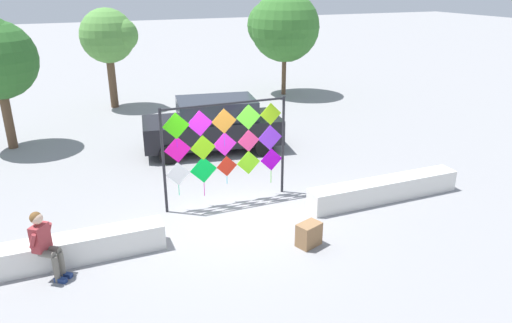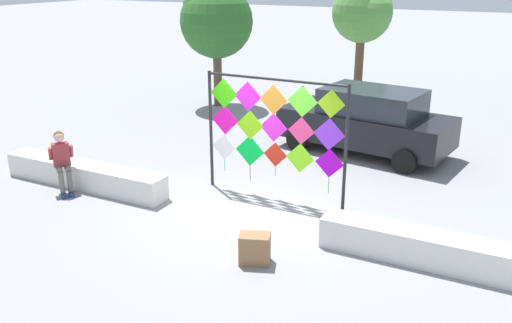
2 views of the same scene
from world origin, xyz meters
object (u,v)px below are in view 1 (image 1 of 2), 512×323
kite_display_rack (225,142)px  cardboard_box_large (309,234)px  tree_palm_like (283,29)px  seated_vendor (44,241)px  tree_far_right (109,36)px  parked_car (213,124)px

kite_display_rack → cardboard_box_large: kite_display_rack is taller
cardboard_box_large → tree_palm_like: (5.59, 13.27, 2.93)m
seated_vendor → tree_far_right: tree_far_right is taller
kite_display_rack → seated_vendor: (-4.25, -1.89, -0.81)m
seated_vendor → tree_palm_like: 16.63m
kite_display_rack → parked_car: size_ratio=0.68×
tree_palm_like → kite_display_rack: bearing=-121.8°
kite_display_rack → cardboard_box_large: 3.20m
cardboard_box_large → tree_far_right: 14.35m
parked_car → tree_palm_like: (5.61, 6.59, 2.31)m
kite_display_rack → tree_far_right: tree_far_right is taller
seated_vendor → tree_palm_like: size_ratio=0.28×
kite_display_rack → tree_far_right: size_ratio=0.75×
cardboard_box_large → seated_vendor: bearing=170.8°
parked_car → cardboard_box_large: parked_car is taller
seated_vendor → tree_far_right: (2.80, 13.02, 2.30)m
tree_palm_like → cardboard_box_large: bearing=-112.8°
kite_display_rack → parked_car: (0.91, 3.95, -0.74)m
cardboard_box_large → tree_palm_like: bearing=67.2°
kite_display_rack → seated_vendor: bearing=-156.0°
kite_display_rack → tree_palm_like: 12.50m
kite_display_rack → tree_far_right: 11.32m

